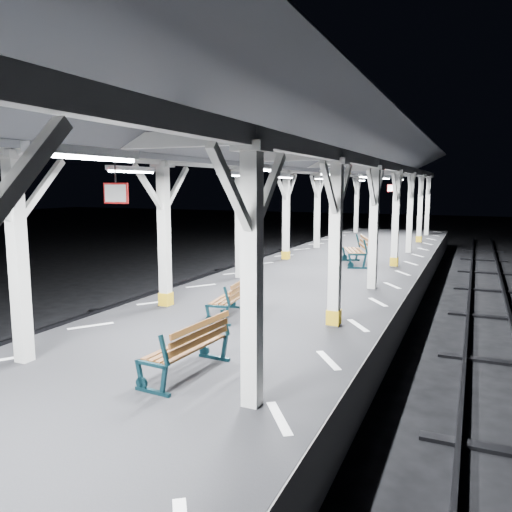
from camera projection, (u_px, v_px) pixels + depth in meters
The scene contains 10 objects.
ground at pixel (198, 394), 9.15m from camera, with size 120.00×120.00×0.00m, color black.
platform at pixel (197, 368), 9.08m from camera, with size 6.00×50.00×1.00m, color black.
hazard_stripes_left at pixel (91, 326), 9.99m from camera, with size 1.00×48.00×0.01m, color silver.
hazard_stripes_right at pixel (328, 360), 8.03m from camera, with size 1.00×48.00×0.01m, color silver.
track_left at pixel (3, 353), 11.14m from camera, with size 2.20×60.00×0.16m.
track_right at pixel (500, 447), 7.15m from camera, with size 2.20×60.00×0.16m.
canopy at pixel (193, 140), 8.50m from camera, with size 5.40×49.00×4.65m.
bench_near at pixel (191, 346), 7.32m from camera, with size 0.71×1.63×0.86m.
bench_mid at pixel (233, 297), 10.65m from camera, with size 0.75×1.57×0.82m.
bench_far at pixel (357, 250), 17.63m from camera, with size 1.28×2.00×1.02m.
Camera 1 is at (4.49, -7.53, 3.80)m, focal length 35.00 mm.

